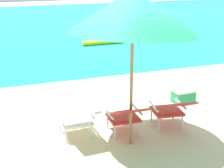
{
  "coord_description": "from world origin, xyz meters",
  "views": [
    {
      "loc": [
        -1.91,
        -5.14,
        2.77
      ],
      "look_at": [
        0.0,
        0.25,
        0.75
      ],
      "focal_mm": 53.44,
      "sensor_mm": 36.0,
      "label": 1
    }
  ],
  "objects_px": {
    "beach_umbrella_center": "(133,12)",
    "lounge_chair_left": "(78,119)",
    "cooler_box": "(183,95)",
    "swim_buoy": "(103,42)",
    "lounge_chair_center": "(127,115)",
    "lounge_chair_right": "(171,109)"
  },
  "relations": [
    {
      "from": "swim_buoy",
      "to": "lounge_chair_left",
      "type": "height_order",
      "value": "lounge_chair_left"
    },
    {
      "from": "swim_buoy",
      "to": "cooler_box",
      "type": "height_order",
      "value": "cooler_box"
    },
    {
      "from": "lounge_chair_left",
      "to": "lounge_chair_right",
      "type": "distance_m",
      "value": 1.66
    },
    {
      "from": "swim_buoy",
      "to": "lounge_chair_left",
      "type": "xyz_separation_m",
      "value": [
        -2.66,
        -6.83,
        0.31
      ]
    },
    {
      "from": "beach_umbrella_center",
      "to": "lounge_chair_left",
      "type": "bearing_deg",
      "value": 153.21
    },
    {
      "from": "lounge_chair_center",
      "to": "lounge_chair_right",
      "type": "bearing_deg",
      "value": -0.67
    },
    {
      "from": "lounge_chair_left",
      "to": "swim_buoy",
      "type": "bearing_deg",
      "value": 68.71
    },
    {
      "from": "lounge_chair_left",
      "to": "lounge_chair_right",
      "type": "height_order",
      "value": "same"
    },
    {
      "from": "lounge_chair_left",
      "to": "lounge_chair_center",
      "type": "xyz_separation_m",
      "value": [
        0.81,
        -0.13,
        0.0
      ]
    },
    {
      "from": "swim_buoy",
      "to": "beach_umbrella_center",
      "type": "relative_size",
      "value": 0.57
    },
    {
      "from": "lounge_chair_center",
      "to": "cooler_box",
      "type": "distance_m",
      "value": 2.01
    },
    {
      "from": "lounge_chair_left",
      "to": "beach_umbrella_center",
      "type": "bearing_deg",
      "value": -26.79
    },
    {
      "from": "beach_umbrella_center",
      "to": "swim_buoy",
      "type": "bearing_deg",
      "value": 75.35
    },
    {
      "from": "lounge_chair_right",
      "to": "beach_umbrella_center",
      "type": "bearing_deg",
      "value": -163.87
    },
    {
      "from": "cooler_box",
      "to": "lounge_chair_left",
      "type": "bearing_deg",
      "value": -160.86
    },
    {
      "from": "lounge_chair_center",
      "to": "lounge_chair_left",
      "type": "bearing_deg",
      "value": 171.12
    },
    {
      "from": "lounge_chair_center",
      "to": "lounge_chair_right",
      "type": "distance_m",
      "value": 0.84
    },
    {
      "from": "beach_umbrella_center",
      "to": "cooler_box",
      "type": "bearing_deg",
      "value": 35.84
    },
    {
      "from": "beach_umbrella_center",
      "to": "cooler_box",
      "type": "height_order",
      "value": "beach_umbrella_center"
    },
    {
      "from": "lounge_chair_center",
      "to": "beach_umbrella_center",
      "type": "bearing_deg",
      "value": -98.64
    },
    {
      "from": "swim_buoy",
      "to": "beach_umbrella_center",
      "type": "distance_m",
      "value": 7.74
    },
    {
      "from": "lounge_chair_left",
      "to": "beach_umbrella_center",
      "type": "relative_size",
      "value": 0.32
    }
  ]
}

